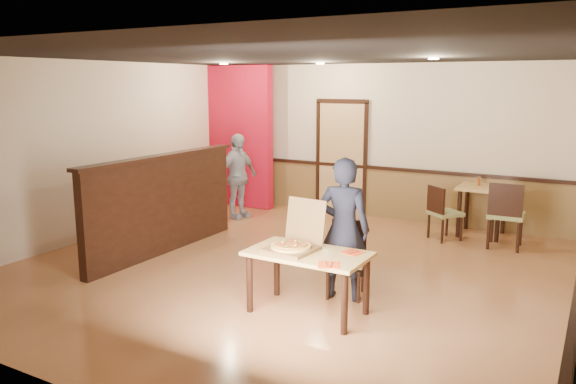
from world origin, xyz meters
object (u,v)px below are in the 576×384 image
main_table (308,262)px  side_chair_left (442,211)px  side_chair_right (506,213)px  passerby (237,176)px  diner (344,229)px  condiment (479,181)px  diner_chair (347,255)px  pizza_box (294,244)px  side_table (483,198)px

main_table → side_chair_left: side_chair_left is taller
side_chair_right → passerby: size_ratio=0.66×
diner → main_table: bearing=66.4°
passerby → condiment: (4.06, 1.03, 0.10)m
diner_chair → pizza_box: pizza_box is taller
side_chair_right → diner: size_ratio=0.62×
side_chair_right → diner: bearing=63.7°
side_chair_left → side_table: size_ratio=1.07×
main_table → diner: (0.15, 0.58, 0.24)m
main_table → side_table: (1.01, 4.21, 0.05)m
diner_chair → passerby: (-3.28, 2.53, 0.30)m
side_table → diner: diner is taller
side_chair_left → side_table: bearing=-90.4°
side_table → side_chair_left: bearing=-129.3°
passerby → condiment: passerby is taller
diner → pizza_box: bearing=51.5°
side_chair_left → condiment: 0.88m
side_chair_right → passerby: 4.62m
side_chair_left → passerby: (-3.66, -0.35, 0.30)m
side_chair_right → pizza_box: size_ratio=1.66×
pizza_box → passerby: bearing=137.3°
passerby → pizza_box: size_ratio=2.53×
main_table → side_table: bearing=77.0°
side_chair_left → pizza_box: bearing=118.0°
side_chair_left → diner: bearing=122.0°
diner → pizza_box: 0.67m
side_table → condiment: (-0.09, 0.07, 0.25)m
side_table → passerby: bearing=-167.1°
side_chair_right → pizza_box: pizza_box is taller
diner_chair → side_table: (0.87, 3.48, 0.15)m
condiment → diner: bearing=-101.7°
main_table → passerby: 4.53m
diner_chair → side_chair_right: side_chair_right is taller
side_chair_right → main_table: bearing=65.1°
side_chair_right → side_table: 0.78m
side_chair_left → diner: diner is taller
side_chair_left → condiment: size_ratio=6.30×
main_table → diner: size_ratio=0.78×
diner_chair → side_chair_right: 3.15m
main_table → diner_chair: 0.75m
side_chair_left → pizza_box: (-0.70, -3.60, 0.28)m
side_chair_left → side_chair_right: size_ratio=0.85×
main_table → diner: bearing=75.6°
diner_chair → side_chair_left: size_ratio=1.00×
main_table → diner: 0.65m
side_chair_right → condiment: (-0.54, 0.70, 0.32)m
side_chair_left → pizza_box: size_ratio=1.41×
condiment → side_chair_right: bearing=-52.0°
side_chair_left → pizza_box: pizza_box is taller
diner_chair → side_chair_left: bearing=68.5°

